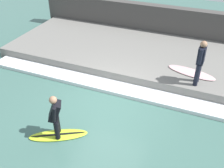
{
  "coord_description": "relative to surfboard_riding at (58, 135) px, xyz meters",
  "views": [
    {
      "loc": [
        -6.22,
        -2.74,
        5.5
      ],
      "look_at": [
        0.39,
        0.0,
        0.7
      ],
      "focal_mm": 42.0,
      "sensor_mm": 36.0,
      "label": 1
    }
  ],
  "objects": [
    {
      "name": "wave_foam_crest",
      "position": [
        2.84,
        -0.8,
        0.04
      ],
      "size": [
        0.76,
        10.99,
        0.14
      ],
      "primitive_type": "cube",
      "color": "white",
      "rests_on": "ground_plane"
    },
    {
      "name": "ground_plane",
      "position": [
        1.75,
        -0.8,
        -0.03
      ],
      "size": [
        28.0,
        28.0,
        0.0
      ],
      "primitive_type": "plane",
      "color": "#426B60"
    },
    {
      "name": "surfer_riding",
      "position": [
        0.0,
        0.0,
        0.78
      ],
      "size": [
        0.51,
        0.52,
        1.36
      ],
      "color": "black",
      "rests_on": "surfboard_riding"
    },
    {
      "name": "surfer_waiting_near",
      "position": [
        3.69,
        -3.32,
        1.3
      ],
      "size": [
        0.54,
        0.25,
        1.59
      ],
      "color": "black",
      "rests_on": "concrete_ledge"
    },
    {
      "name": "back_wall",
      "position": [
        7.87,
        -0.8,
        0.81
      ],
      "size": [
        0.5,
        12.15,
        1.68
      ],
      "primitive_type": "cube",
      "color": "#474442",
      "rests_on": "ground_plane"
    },
    {
      "name": "concrete_ledge",
      "position": [
        5.42,
        -0.8,
        0.19
      ],
      "size": [
        4.4,
        11.57,
        0.43
      ],
      "primitive_type": "cube",
      "color": "slate",
      "rests_on": "ground_plane"
    },
    {
      "name": "surfboard_waiting_near",
      "position": [
        4.31,
        -3.08,
        0.43
      ],
      "size": [
        0.95,
        1.88,
        0.06
      ],
      "color": "beige",
      "rests_on": "concrete_ledge"
    },
    {
      "name": "surfboard_riding",
      "position": [
        0.0,
        0.0,
        0.0
      ],
      "size": [
        1.24,
        1.7,
        0.07
      ],
      "color": "#BFE02D",
      "rests_on": "ground_plane"
    }
  ]
}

